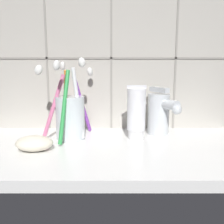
# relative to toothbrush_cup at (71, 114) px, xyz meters

# --- Properties ---
(sink_counter) EXTENTS (0.68, 0.33, 0.02)m
(sink_counter) POSITION_rel_toothbrush_cup_xyz_m (0.08, -0.06, -0.07)
(sink_counter) COLOR white
(sink_counter) RESTS_ON ground
(tile_wall_backsplash) EXTENTS (0.78, 0.02, 0.55)m
(tile_wall_backsplash) POSITION_rel_toothbrush_cup_xyz_m (0.08, 0.11, 0.20)
(tile_wall_backsplash) COLOR #B7B2A8
(tile_wall_backsplash) RESTS_ON ground
(toothbrush_cup) EXTENTS (0.13, 0.16, 0.19)m
(toothbrush_cup) POSITION_rel_toothbrush_cup_xyz_m (0.00, 0.00, 0.00)
(toothbrush_cup) COLOR silver
(toothbrush_cup) RESTS_ON sink_counter
(toothpaste_tube) EXTENTS (0.05, 0.04, 0.13)m
(toothpaste_tube) POSITION_rel_toothbrush_cup_xyz_m (0.16, -0.00, 0.00)
(toothpaste_tube) COLOR white
(toothpaste_tube) RESTS_ON sink_counter
(sink_faucet) EXTENTS (0.07, 0.10, 0.12)m
(sink_faucet) POSITION_rel_toothbrush_cup_xyz_m (0.22, 0.04, -0.00)
(sink_faucet) COLOR silver
(sink_faucet) RESTS_ON sink_counter
(soap_bar) EXTENTS (0.08, 0.06, 0.03)m
(soap_bar) POSITION_rel_toothbrush_cup_xyz_m (-0.06, -0.09, -0.04)
(soap_bar) COLOR silver
(soap_bar) RESTS_ON sink_counter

